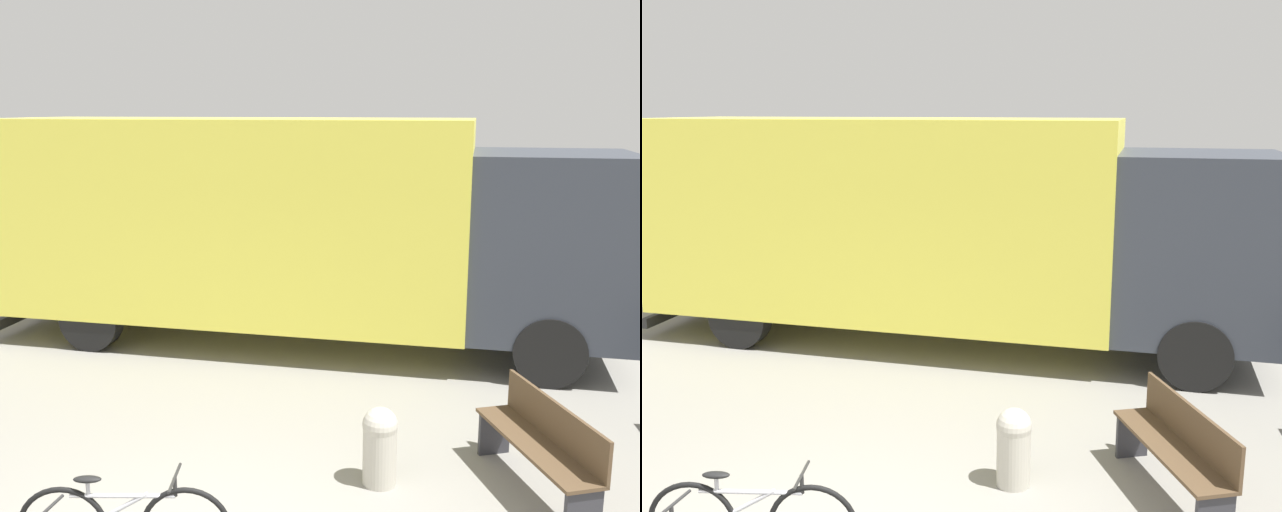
{
  "view_description": "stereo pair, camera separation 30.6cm",
  "coord_description": "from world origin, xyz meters",
  "views": [
    {
      "loc": [
        1.59,
        -4.56,
        3.6
      ],
      "look_at": [
        0.6,
        3.97,
        1.81
      ],
      "focal_mm": 40.0,
      "sensor_mm": 36.0,
      "label": 1
    },
    {
      "loc": [
        1.9,
        -4.52,
        3.6
      ],
      "look_at": [
        0.6,
        3.97,
        1.81
      ],
      "focal_mm": 40.0,
      "sensor_mm": 36.0,
      "label": 2
    }
  ],
  "objects": [
    {
      "name": "park_bench",
      "position": [
        2.95,
        1.85,
        0.51
      ],
      "size": [
        0.96,
        1.75,
        0.91
      ],
      "rotation": [
        0.0,
        0.0,
        1.92
      ],
      "color": "brown",
      "rests_on": "ground"
    },
    {
      "name": "delivery_truck",
      "position": [
        -0.05,
        6.04,
        1.89
      ],
      "size": [
        9.61,
        3.34,
        3.45
      ],
      "rotation": [
        0.0,
        0.0,
        -0.1
      ],
      "color": "#EAE04C",
      "rests_on": "ground"
    },
    {
      "name": "bollard_near_bench",
      "position": [
        1.43,
        1.83,
        0.42
      ],
      "size": [
        0.35,
        0.35,
        0.79
      ],
      "color": "#B2AD9E",
      "rests_on": "ground"
    }
  ]
}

